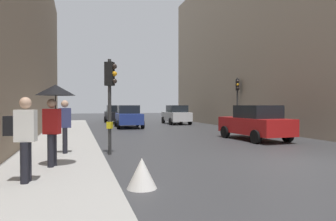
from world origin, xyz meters
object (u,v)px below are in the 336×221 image
at_px(car_green_estate, 114,113).
at_px(pedestrian_with_grey_backpack, 63,123).
at_px(traffic_light_near_right, 110,89).
at_px(warning_sign_triangle, 142,173).
at_px(car_red_sedan, 255,123).
at_px(traffic_light_mid_street, 237,94).
at_px(car_white_compact, 176,115).
at_px(pedestrian_with_umbrella, 54,102).
at_px(car_blue_van, 128,116).
at_px(pedestrian_with_black_backpack, 23,134).
at_px(car_dark_suv, 117,114).

bearing_deg(car_green_estate, pedestrian_with_grey_backpack, -100.16).
xyz_separation_m(traffic_light_near_right, car_green_estate, (3.05, 25.54, -1.47)).
bearing_deg(warning_sign_triangle, car_red_sedan, 44.42).
height_order(traffic_light_mid_street, car_white_compact, traffic_light_mid_street).
xyz_separation_m(traffic_light_near_right, pedestrian_with_grey_backpack, (-1.57, -0.23, -1.18)).
relative_size(car_red_sedan, pedestrian_with_umbrella, 2.01).
relative_size(traffic_light_mid_street, car_red_sedan, 0.89).
height_order(traffic_light_mid_street, car_red_sedan, traffic_light_mid_street).
distance_m(car_white_compact, warning_sign_triangle, 22.15).
bearing_deg(car_blue_van, pedestrian_with_umbrella, -106.01).
height_order(traffic_light_near_right, car_red_sedan, traffic_light_near_right).
height_order(car_green_estate, pedestrian_with_black_backpack, pedestrian_with_black_backpack).
bearing_deg(pedestrian_with_grey_backpack, car_red_sedan, 16.83).
height_order(car_blue_van, pedestrian_with_grey_backpack, pedestrian_with_grey_backpack).
bearing_deg(warning_sign_triangle, pedestrian_with_black_backpack, 166.44).
xyz_separation_m(traffic_light_near_right, pedestrian_with_umbrella, (-1.70, -2.52, -0.50)).
distance_m(traffic_light_near_right, warning_sign_triangle, 5.09).
bearing_deg(car_white_compact, warning_sign_triangle, -110.03).
bearing_deg(car_dark_suv, pedestrian_with_umbrella, -101.14).
height_order(car_dark_suv, pedestrian_with_umbrella, pedestrian_with_umbrella).
relative_size(car_green_estate, pedestrian_with_grey_backpack, 2.42).
bearing_deg(car_green_estate, pedestrian_with_umbrella, -99.59).
relative_size(pedestrian_with_umbrella, pedestrian_with_grey_backpack, 1.21).
relative_size(car_green_estate, pedestrian_with_umbrella, 2.01).
bearing_deg(car_red_sedan, pedestrian_with_black_backpack, -145.74).
xyz_separation_m(car_red_sedan, pedestrian_with_black_backpack, (-9.70, -6.61, 0.29)).
bearing_deg(car_blue_van, warning_sign_triangle, -98.27).
height_order(traffic_light_near_right, car_blue_van, traffic_light_near_right).
bearing_deg(pedestrian_with_black_backpack, traffic_light_mid_street, 47.10).
bearing_deg(pedestrian_with_black_backpack, car_green_estate, 79.97).
height_order(car_red_sedan, car_green_estate, same).
height_order(car_white_compact, pedestrian_with_umbrella, pedestrian_with_umbrella).
relative_size(traffic_light_mid_street, pedestrian_with_black_backpack, 2.16).
height_order(car_blue_van, pedestrian_with_umbrella, pedestrian_with_umbrella).
bearing_deg(traffic_light_mid_street, car_blue_van, 155.93).
relative_size(car_red_sedan, car_dark_suv, 1.00).
xyz_separation_m(traffic_light_mid_street, car_red_sedan, (-2.91, -6.97, -1.76)).
bearing_deg(car_white_compact, car_dark_suv, 148.24).
xyz_separation_m(car_dark_suv, pedestrian_with_black_backpack, (-4.80, -23.42, 0.29)).
bearing_deg(car_green_estate, car_blue_van, -91.41).
bearing_deg(pedestrian_with_black_backpack, car_red_sedan, 34.26).
distance_m(traffic_light_mid_street, pedestrian_with_grey_backpack, 15.51).
height_order(pedestrian_with_grey_backpack, pedestrian_with_black_backpack, same).
xyz_separation_m(traffic_light_mid_street, car_blue_van, (-7.69, 3.43, -1.76)).
height_order(traffic_light_mid_street, pedestrian_with_umbrella, traffic_light_mid_street).
xyz_separation_m(car_red_sedan, warning_sign_triangle, (-7.33, -7.18, -0.55)).
relative_size(car_blue_van, pedestrian_with_umbrella, 2.00).
xyz_separation_m(car_blue_van, pedestrian_with_umbrella, (-4.43, -15.44, 0.96)).
relative_size(pedestrian_with_grey_backpack, warning_sign_triangle, 2.72).
distance_m(traffic_light_near_right, traffic_light_mid_street, 14.10).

